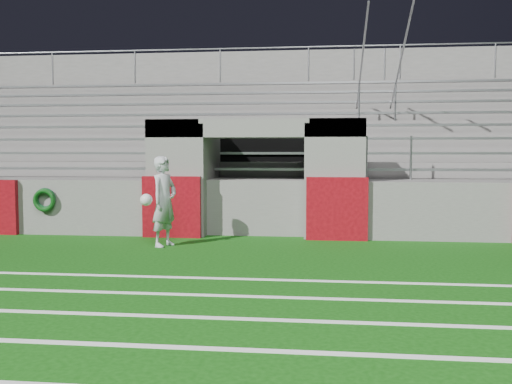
# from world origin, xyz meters

# --- Properties ---
(ground) EXTENTS (90.00, 90.00, 0.00)m
(ground) POSITION_xyz_m (0.00, 0.00, 0.00)
(ground) COLOR #0E440B
(ground) RESTS_ON ground
(stadium_structure) EXTENTS (26.00, 8.48, 5.42)m
(stadium_structure) POSITION_xyz_m (0.00, 7.97, 1.49)
(stadium_structure) COLOR #62605D
(stadium_structure) RESTS_ON ground
(goalkeeper_with_ball) EXTENTS (0.73, 0.77, 1.80)m
(goalkeeper_with_ball) POSITION_xyz_m (-1.65, 1.78, 0.90)
(goalkeeper_with_ball) COLOR #ADB1B7
(goalkeeper_with_ball) RESTS_ON ground
(hose_coil) EXTENTS (0.52, 0.15, 0.54)m
(hose_coil) POSITION_xyz_m (-4.73, 2.92, 0.81)
(hose_coil) COLOR #0C3E1B
(hose_coil) RESTS_ON ground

